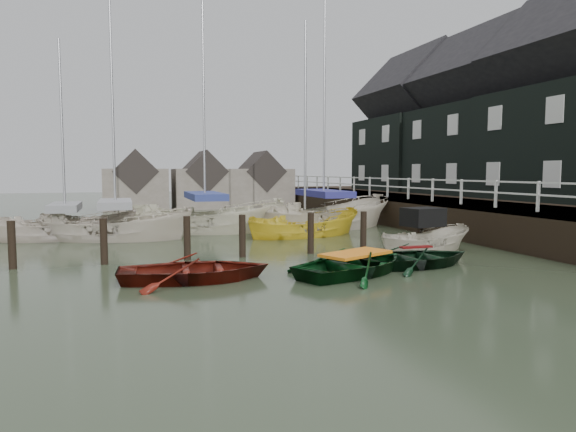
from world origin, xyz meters
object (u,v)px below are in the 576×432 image
object	(u,v)px
motorboat	(425,249)
sailboat_d	(324,227)
rowboat_green	(356,274)
rowboat_dkgreen	(416,266)
sailboat_e	(66,237)
rowboat_red	(196,280)
sailboat_b	(205,231)
sailboat_a	(116,238)
sailboat_c	(305,235)

from	to	relation	value
motorboat	sailboat_d	size ratio (longest dim) A/B	0.31
rowboat_green	rowboat_dkgreen	bearing A→B (deg)	-101.43
rowboat_dkgreen	sailboat_e	world-z (taller)	sailboat_e
rowboat_red	sailboat_d	world-z (taller)	sailboat_d
motorboat	sailboat_e	size ratio (longest dim) A/B	0.43
rowboat_red	sailboat_b	world-z (taller)	sailboat_b
rowboat_dkgreen	sailboat_d	bearing A→B (deg)	-10.19
motorboat	sailboat_b	size ratio (longest dim) A/B	0.33
motorboat	sailboat_b	bearing A→B (deg)	28.15
rowboat_dkgreen	sailboat_d	distance (m)	10.16
sailboat_a	sailboat_b	xyz separation A→B (m)	(3.93, 1.45, -0.01)
motorboat	sailboat_e	distance (m)	14.52
rowboat_green	rowboat_dkgreen	xyz separation A→B (m)	(2.22, 0.52, 0.00)
rowboat_red	rowboat_green	bearing A→B (deg)	-92.55
rowboat_red	sailboat_c	bearing A→B (deg)	-32.55
rowboat_dkgreen	rowboat_red	bearing A→B (deg)	86.06
rowboat_dkgreen	sailboat_b	distance (m)	11.49
rowboat_green	sailboat_d	distance (m)	11.13
rowboat_green	motorboat	world-z (taller)	motorboat
motorboat	rowboat_dkgreen	bearing A→B (deg)	131.91
rowboat_red	motorboat	xyz separation A→B (m)	(8.32, 2.25, 0.12)
sailboat_d	sailboat_a	bearing A→B (deg)	85.42
sailboat_a	sailboat_b	bearing A→B (deg)	-51.90
rowboat_red	sailboat_a	bearing A→B (deg)	16.91
rowboat_green	sailboat_d	world-z (taller)	sailboat_d
rowboat_dkgreen	motorboat	world-z (taller)	motorboat
sailboat_a	sailboat_d	xyz separation A→B (m)	(9.67, 1.04, -0.01)
rowboat_red	rowboat_green	distance (m)	4.35
rowboat_green	sailboat_c	bearing A→B (deg)	-34.91
rowboat_dkgreen	motorboat	distance (m)	2.86
rowboat_dkgreen	sailboat_b	xyz separation A→B (m)	(-4.66, 10.51, 0.06)
sailboat_c	sailboat_d	distance (m)	2.95
rowboat_green	rowboat_dkgreen	distance (m)	2.28
rowboat_green	sailboat_b	world-z (taller)	sailboat_b
rowboat_red	sailboat_c	size ratio (longest dim) A/B	0.38
rowboat_dkgreen	sailboat_d	size ratio (longest dim) A/B	0.29
sailboat_c	sailboat_b	bearing A→B (deg)	44.14
sailboat_c	sailboat_a	bearing A→B (deg)	69.63
motorboat	sailboat_d	world-z (taller)	sailboat_d
sailboat_b	motorboat	bearing A→B (deg)	-125.13
rowboat_dkgreen	sailboat_d	world-z (taller)	sailboat_d
rowboat_red	sailboat_a	world-z (taller)	sailboat_a
rowboat_red	rowboat_dkgreen	size ratio (longest dim) A/B	1.05
rowboat_green	sailboat_a	bearing A→B (deg)	8.90
rowboat_red	sailboat_a	size ratio (longest dim) A/B	0.33
sailboat_b	sailboat_d	world-z (taller)	sailboat_d
sailboat_a	sailboat_d	distance (m)	9.73
rowboat_dkgreen	sailboat_c	distance (m)	7.81
rowboat_green	rowboat_red	bearing A→B (deg)	58.55
sailboat_b	sailboat_c	world-z (taller)	sailboat_b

